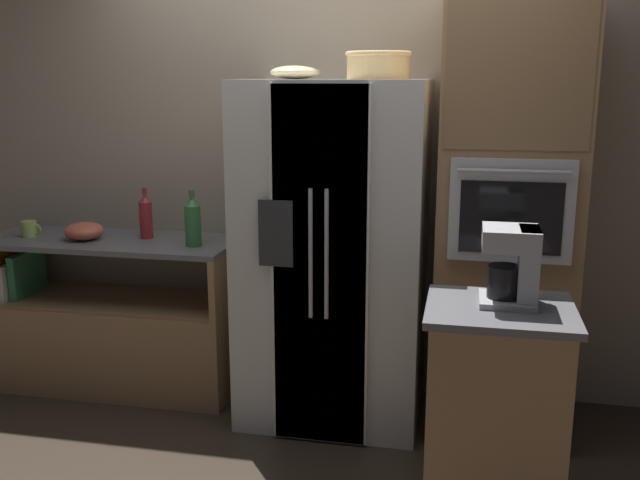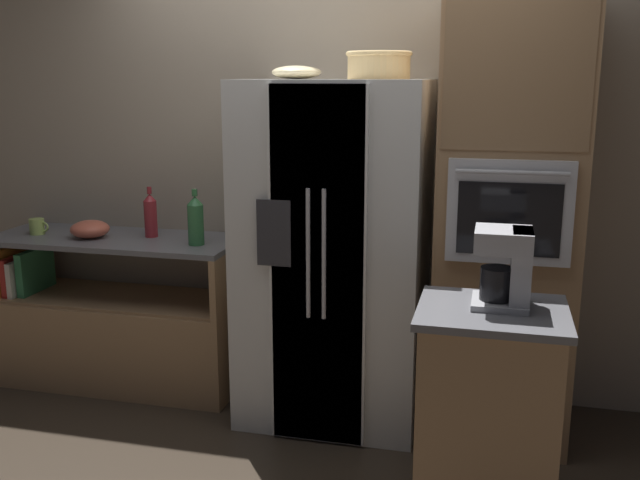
{
  "view_description": "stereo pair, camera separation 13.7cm",
  "coord_description": "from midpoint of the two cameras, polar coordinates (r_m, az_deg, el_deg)",
  "views": [
    {
      "loc": [
        0.77,
        -3.52,
        1.78
      ],
      "look_at": [
        0.06,
        -0.07,
        0.97
      ],
      "focal_mm": 40.0,
      "sensor_mm": 36.0,
      "label": 1
    },
    {
      "loc": [
        0.9,
        -3.49,
        1.78
      ],
      "look_at": [
        0.06,
        -0.07,
        0.97
      ],
      "focal_mm": 40.0,
      "sensor_mm": 36.0,
      "label": 2
    }
  ],
  "objects": [
    {
      "name": "bottle_tall",
      "position": [
        4.18,
        -12.5,
        1.97
      ],
      "size": [
        0.07,
        0.07,
        0.29
      ],
      "color": "maroon",
      "rests_on": "counter_left"
    },
    {
      "name": "coffee_maker",
      "position": [
        2.81,
        16.18,
        -1.95
      ],
      "size": [
        0.21,
        0.22,
        0.3
      ],
      "color": "#B2B2B7",
      "rests_on": "island_counter"
    },
    {
      "name": "mug",
      "position": [
        4.46,
        -20.87,
        1.01
      ],
      "size": [
        0.12,
        0.09,
        0.09
      ],
      "color": "#B2D166",
      "rests_on": "counter_left"
    },
    {
      "name": "wall_oven",
      "position": [
        3.62,
        15.8,
        1.58
      ],
      "size": [
        0.66,
        0.73,
        2.19
      ],
      "color": "#A87F56",
      "rests_on": "ground_plane"
    },
    {
      "name": "mixing_bowl",
      "position": [
        4.26,
        -17.06,
        0.84
      ],
      "size": [
        0.22,
        0.22,
        0.1
      ],
      "color": "#DB664C",
      "rests_on": "counter_left"
    },
    {
      "name": "counter_left",
      "position": [
        4.41,
        -15.01,
        -6.93
      ],
      "size": [
        1.46,
        0.56,
        0.88
      ],
      "color": "#A87F56",
      "rests_on": "ground_plane"
    },
    {
      "name": "wall_back",
      "position": [
        4.03,
        1.92,
        7.49
      ],
      "size": [
        12.0,
        0.06,
        2.8
      ],
      "color": "tan",
      "rests_on": "ground_plane"
    },
    {
      "name": "bottle_short",
      "position": [
        3.93,
        -8.94,
        1.59
      ],
      "size": [
        0.09,
        0.09,
        0.31
      ],
      "color": "#33723F",
      "rests_on": "counter_left"
    },
    {
      "name": "ground_plane",
      "position": [
        4.02,
        0.47,
        -13.39
      ],
      "size": [
        20.0,
        20.0,
        0.0
      ],
      "primitive_type": "plane",
      "color": "#382D23"
    },
    {
      "name": "island_counter",
      "position": [
        2.98,
        14.51,
        -13.74
      ],
      "size": [
        0.57,
        0.5,
        0.92
      ],
      "color": "#A87F56",
      "rests_on": "ground_plane"
    },
    {
      "name": "refrigerator",
      "position": [
        3.7,
        2.22,
        -1.09
      ],
      "size": [
        0.93,
        0.77,
        1.77
      ],
      "color": "silver",
      "rests_on": "ground_plane"
    },
    {
      "name": "fruit_bowl",
      "position": [
        3.71,
        -0.81,
        13.27
      ],
      "size": [
        0.25,
        0.25,
        0.07
      ],
      "color": "beige",
      "rests_on": "refrigerator"
    },
    {
      "name": "wicker_basket",
      "position": [
        3.61,
        5.86,
        13.82
      ],
      "size": [
        0.33,
        0.33,
        0.13
      ],
      "color": "tan",
      "rests_on": "refrigerator"
    }
  ]
}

